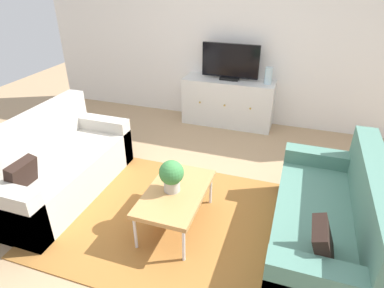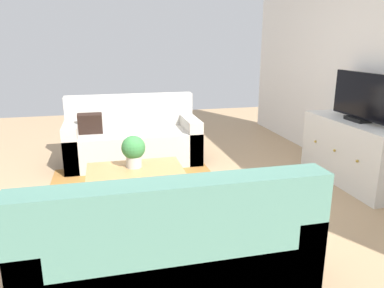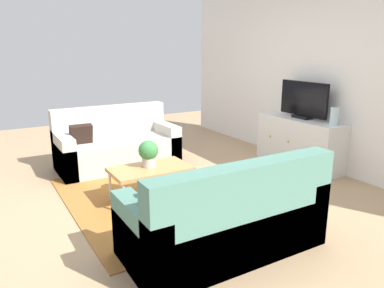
{
  "view_description": "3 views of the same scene",
  "coord_description": "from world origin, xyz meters",
  "px_view_note": "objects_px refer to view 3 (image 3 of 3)",
  "views": [
    {
      "loc": [
        0.98,
        -2.5,
        2.24
      ],
      "look_at": [
        0.0,
        0.38,
        0.59
      ],
      "focal_mm": 30.81,
      "sensor_mm": 36.0,
      "label": 1
    },
    {
      "loc": [
        3.41,
        -0.44,
        1.58
      ],
      "look_at": [
        0.0,
        0.38,
        0.59
      ],
      "focal_mm": 34.32,
      "sensor_mm": 36.0,
      "label": 2
    },
    {
      "loc": [
        3.78,
        -1.83,
        1.75
      ],
      "look_at": [
        0.0,
        0.38,
        0.59
      ],
      "focal_mm": 34.79,
      "sensor_mm": 36.0,
      "label": 3
    }
  ],
  "objects_px": {
    "tv_console": "(299,142)",
    "couch_left_side": "(116,147)",
    "flat_screen_tv": "(304,100)",
    "glass_vase": "(334,116)",
    "potted_plant": "(148,152)",
    "coffee_table": "(150,170)",
    "couch_right_side": "(228,222)"
  },
  "relations": [
    {
      "from": "tv_console",
      "to": "couch_left_side",
      "type": "bearing_deg",
      "value": -120.32
    },
    {
      "from": "flat_screen_tv",
      "to": "couch_left_side",
      "type": "bearing_deg",
      "value": -120.11
    },
    {
      "from": "tv_console",
      "to": "glass_vase",
      "type": "distance_m",
      "value": 0.75
    },
    {
      "from": "potted_plant",
      "to": "tv_console",
      "type": "relative_size",
      "value": 0.22
    },
    {
      "from": "glass_vase",
      "to": "tv_console",
      "type": "bearing_deg",
      "value": -180.0
    },
    {
      "from": "couch_left_side",
      "to": "potted_plant",
      "type": "bearing_deg",
      "value": -3.7
    },
    {
      "from": "tv_console",
      "to": "flat_screen_tv",
      "type": "height_order",
      "value": "flat_screen_tv"
    },
    {
      "from": "couch_left_side",
      "to": "flat_screen_tv",
      "type": "distance_m",
      "value": 2.85
    },
    {
      "from": "glass_vase",
      "to": "couch_left_side",
      "type": "bearing_deg",
      "value": -129.59
    },
    {
      "from": "coffee_table",
      "to": "potted_plant",
      "type": "bearing_deg",
      "value": -176.74
    },
    {
      "from": "potted_plant",
      "to": "flat_screen_tv",
      "type": "distance_m",
      "value": 2.52
    },
    {
      "from": "coffee_table",
      "to": "flat_screen_tv",
      "type": "relative_size",
      "value": 1.06
    },
    {
      "from": "coffee_table",
      "to": "flat_screen_tv",
      "type": "distance_m",
      "value": 2.56
    },
    {
      "from": "couch_right_side",
      "to": "potted_plant",
      "type": "distance_m",
      "value": 1.46
    },
    {
      "from": "potted_plant",
      "to": "tv_console",
      "type": "height_order",
      "value": "tv_console"
    },
    {
      "from": "potted_plant",
      "to": "flat_screen_tv",
      "type": "xyz_separation_m",
      "value": [
        -0.05,
        2.49,
        0.41
      ]
    },
    {
      "from": "coffee_table",
      "to": "flat_screen_tv",
      "type": "height_order",
      "value": "flat_screen_tv"
    },
    {
      "from": "couch_right_side",
      "to": "coffee_table",
      "type": "height_order",
      "value": "couch_right_side"
    },
    {
      "from": "couch_left_side",
      "to": "flat_screen_tv",
      "type": "height_order",
      "value": "flat_screen_tv"
    },
    {
      "from": "couch_left_side",
      "to": "couch_right_side",
      "type": "distance_m",
      "value": 2.87
    },
    {
      "from": "couch_left_side",
      "to": "glass_vase",
      "type": "height_order",
      "value": "glass_vase"
    },
    {
      "from": "couch_left_side",
      "to": "glass_vase",
      "type": "distance_m",
      "value": 3.13
    },
    {
      "from": "potted_plant",
      "to": "glass_vase",
      "type": "height_order",
      "value": "glass_vase"
    },
    {
      "from": "tv_console",
      "to": "coffee_table",
      "type": "bearing_deg",
      "value": -88.1
    },
    {
      "from": "couch_right_side",
      "to": "glass_vase",
      "type": "distance_m",
      "value": 2.6
    },
    {
      "from": "couch_left_side",
      "to": "flat_screen_tv",
      "type": "xyz_separation_m",
      "value": [
        1.39,
        2.39,
        0.69
      ]
    },
    {
      "from": "couch_right_side",
      "to": "flat_screen_tv",
      "type": "height_order",
      "value": "flat_screen_tv"
    },
    {
      "from": "potted_plant",
      "to": "flat_screen_tv",
      "type": "bearing_deg",
      "value": 91.08
    },
    {
      "from": "potted_plant",
      "to": "tv_console",
      "type": "xyz_separation_m",
      "value": [
        -0.05,
        2.47,
        -0.21
      ]
    },
    {
      "from": "couch_left_side",
      "to": "coffee_table",
      "type": "distance_m",
      "value": 1.47
    },
    {
      "from": "couch_right_side",
      "to": "glass_vase",
      "type": "bearing_deg",
      "value": 110.87
    },
    {
      "from": "glass_vase",
      "to": "couch_right_side",
      "type": "bearing_deg",
      "value": -69.13
    }
  ]
}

